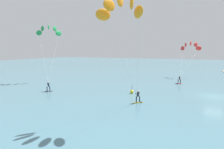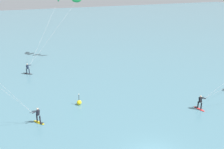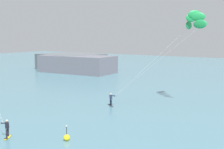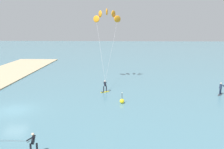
# 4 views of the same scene
# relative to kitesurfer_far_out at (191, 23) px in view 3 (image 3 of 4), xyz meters

# --- Properties ---
(kitesurfer_far_out) EXTENTS (11.25, 9.88, 12.36)m
(kitesurfer_far_out) POSITION_rel_kitesurfer_far_out_xyz_m (0.00, 0.00, 0.00)
(kitesurfer_far_out) COLOR #333338
(kitesurfer_far_out) RESTS_ON ground
(marker_buoy) EXTENTS (0.56, 0.56, 1.38)m
(marker_buoy) POSITION_rel_kitesurfer_far_out_xyz_m (-3.79, -19.79, -10.41)
(marker_buoy) COLOR yellow
(marker_buoy) RESTS_ON ground
(distant_headland) EXTENTS (23.77, 17.20, 4.22)m
(distant_headland) POSITION_rel_kitesurfer_far_out_xyz_m (-39.04, 22.09, -8.67)
(distant_headland) COLOR #565B60
(distant_headland) RESTS_ON ground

